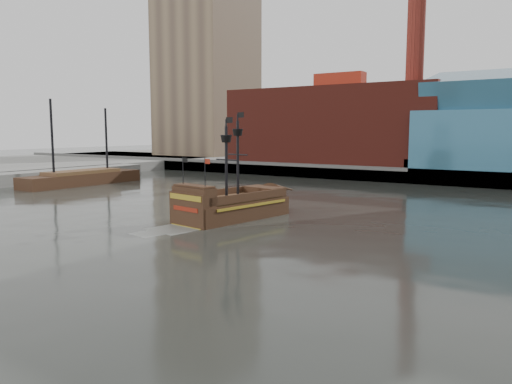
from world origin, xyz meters
The scene contains 7 objects.
ground centered at (0.00, 0.00, 0.00)m, with size 400.00×400.00×0.00m, color black.
promenade_far centered at (0.00, 92.00, 1.00)m, with size 220.00×60.00×2.00m, color slate.
seawall centered at (0.00, 62.50, 1.30)m, with size 220.00×1.00×2.60m, color #4C4C49.
pier centered at (-58.00, 30.00, 1.00)m, with size 6.00×40.00×2.00m, color slate.
skyline centered at (5.21, 84.56, 24.55)m, with size 149.00×45.00×62.00m.
pirate_ship centered at (-9.94, 19.36, 1.04)m, with size 6.95×15.82×11.44m.
docked_vessel centered at (-48.78, 31.31, 0.90)m, with size 5.00×20.96×14.21m.
Camera 1 is at (19.38, -20.52, 8.86)m, focal length 35.00 mm.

